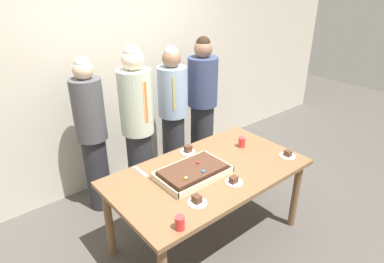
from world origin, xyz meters
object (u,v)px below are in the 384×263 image
Objects in this scene: person_green_shirt_behind at (173,114)px; person_striped_tie_right at (138,130)px; person_serving_front at (92,135)px; person_far_right_suit at (202,103)px; drink_cup_middle at (180,223)px; plated_slice_far_left at (234,181)px; plated_slice_near_left at (188,150)px; plated_slice_far_right at (197,201)px; sheet_cake at (193,172)px; cake_server_utensil at (140,171)px; plated_slice_near_right at (288,155)px; party_table at (208,179)px; drink_cup_nearest at (242,142)px.

person_striped_tie_right reaches higher than person_green_shirt_behind.
person_striped_tie_right is (0.35, -0.31, 0.06)m from person_serving_front.
person_striped_tie_right reaches higher than person_far_right_suit.
person_green_shirt_behind is at bearing 54.59° from drink_cup_middle.
person_far_right_suit is (0.86, 1.37, 0.09)m from plated_slice_far_left.
plated_slice_far_right is at bearing -124.13° from plated_slice_near_left.
sheet_cake is 0.47m from cake_server_utensil.
plated_slice_near_right is at bearing 37.19° from person_striped_tie_right.
cake_server_utensil is (-0.10, 0.66, -0.02)m from plated_slice_far_right.
party_table is at bearing 96.37° from plated_slice_far_left.
sheet_cake reaches higher than drink_cup_nearest.
sheet_cake is at bearing -172.54° from drink_cup_nearest.
sheet_cake is 0.42m from plated_slice_near_left.
drink_cup_nearest is 0.06× the size of person_green_shirt_behind.
drink_cup_nearest is 1.02m from person_far_right_suit.
person_serving_front is at bearing -134.95° from person_striped_tie_right.
drink_cup_middle is 0.06× the size of person_serving_front.
party_table is at bearing 158.41° from plated_slice_near_right.
person_green_shirt_behind is (0.99, -0.04, -0.02)m from person_serving_front.
person_striped_tie_right is at bearing 121.47° from plated_slice_near_left.
cake_server_utensil is at bearing -179.76° from plated_slice_near_left.
party_table is 1.42m from person_far_right_suit.
person_striped_tie_right is (0.17, 1.12, 0.14)m from plated_slice_far_right.
person_far_right_suit is at bearing 68.12° from person_serving_front.
drink_cup_middle is 2.16m from person_far_right_suit.
plated_slice_near_right is 1.50× the size of drink_cup_nearest.
drink_cup_nearest is 0.06× the size of person_far_right_suit.
sheet_cake is at bearing 160.67° from plated_slice_near_right.
person_green_shirt_behind is at bearing 97.67° from drink_cup_nearest.
sheet_cake is (-0.16, 0.02, 0.13)m from party_table.
sheet_cake is 4.12× the size of plated_slice_far_right.
plated_slice_far_right is 1.44m from person_serving_front.
person_serving_front is 0.98× the size of person_far_right_suit.
drink_cup_middle is (-0.72, -0.80, 0.03)m from plated_slice_near_left.
plated_slice_far_left is 0.09× the size of person_green_shirt_behind.
plated_slice_far_right is 1.61m from person_green_shirt_behind.
plated_slice_near_right is 1.39m from person_far_right_suit.
person_green_shirt_behind is (-0.32, 1.40, 0.07)m from plated_slice_near_right.
plated_slice_near_left is 1.50× the size of drink_cup_middle.
drink_cup_middle is at bearing -155.92° from drink_cup_nearest.
plated_slice_near_left reaches higher than party_table.
person_striped_tie_right is at bearing 93.34° from sheet_cake.
plated_slice_near_left is at bearing 47.94° from drink_cup_middle.
drink_cup_middle is at bearing -174.83° from plated_slice_near_right.
drink_cup_nearest is 1.07m from cake_server_utensil.
sheet_cake is 0.37× the size of person_serving_front.
sheet_cake is at bearing 54.98° from plated_slice_far_right.
plated_slice_near_left is 0.08× the size of person_striped_tie_right.
person_serving_front is at bearing 112.71° from plated_slice_far_left.
person_serving_front is (-0.59, 1.42, 0.08)m from plated_slice_far_left.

